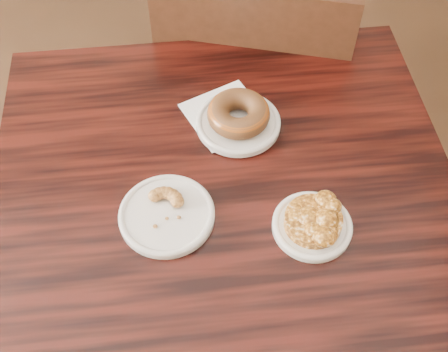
{
  "coord_description": "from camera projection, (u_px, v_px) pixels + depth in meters",
  "views": [
    {
      "loc": [
        0.18,
        -0.43,
        1.61
      ],
      "look_at": [
        0.21,
        0.17,
        0.8
      ],
      "focal_mm": 45.0,
      "sensor_mm": 36.0,
      "label": 1
    }
  ],
  "objects": [
    {
      "name": "cruller_fragment",
      "position": [
        166.0,
        210.0,
        1.0
      ],
      "size": [
        0.09,
        0.09,
        0.02
      ],
      "primitive_type": null,
      "color": "#603713",
      "rests_on": "plate_cruller"
    },
    {
      "name": "chair_far",
      "position": [
        258.0,
        76.0,
        1.66
      ],
      "size": [
        0.61,
        0.61,
        0.9
      ],
      "primitive_type": null,
      "rotation": [
        0.0,
        0.0,
        2.9
      ],
      "color": "black",
      "rests_on": "floor"
    },
    {
      "name": "cafe_table",
      "position": [
        226.0,
        282.0,
        1.35
      ],
      "size": [
        0.93,
        0.93,
        0.75
      ],
      "primitive_type": "cube",
      "rotation": [
        0.0,
        0.0,
        0.06
      ],
      "color": "black",
      "rests_on": "floor"
    },
    {
      "name": "plate_donut",
      "position": [
        238.0,
        123.0,
        1.14
      ],
      "size": [
        0.17,
        0.17,
        0.01
      ],
      "primitive_type": "cylinder",
      "color": "silver",
      "rests_on": "napkin"
    },
    {
      "name": "plate_cruller",
      "position": [
        167.0,
        215.0,
        1.01
      ],
      "size": [
        0.17,
        0.17,
        0.01
      ],
      "primitive_type": "cylinder",
      "color": "silver",
      "rests_on": "cafe_table"
    },
    {
      "name": "plate_fritter",
      "position": [
        312.0,
        226.0,
        1.0
      ],
      "size": [
        0.14,
        0.14,
        0.01
      ],
      "primitive_type": "cylinder",
      "color": "white",
      "rests_on": "cafe_table"
    },
    {
      "name": "apple_fritter",
      "position": [
        314.0,
        219.0,
        0.98
      ],
      "size": [
        0.14,
        0.14,
        0.03
      ],
      "primitive_type": null,
      "color": "#472307",
      "rests_on": "plate_fritter"
    },
    {
      "name": "glazed_donut",
      "position": [
        239.0,
        114.0,
        1.12
      ],
      "size": [
        0.13,
        0.13,
        0.04
      ],
      "primitive_type": "torus",
      "color": "#8F4214",
      "rests_on": "plate_donut"
    },
    {
      "name": "napkin",
      "position": [
        226.0,
        115.0,
        1.16
      ],
      "size": [
        0.2,
        0.2,
        0.0
      ],
      "primitive_type": "cube",
      "rotation": [
        0.0,
        0.0,
        0.47
      ],
      "color": "white",
      "rests_on": "cafe_table"
    }
  ]
}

